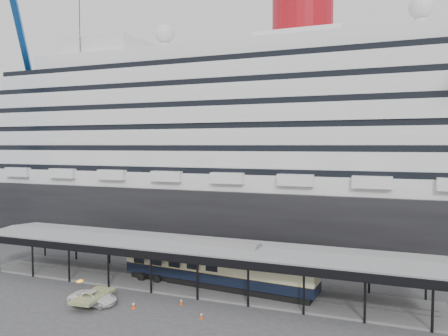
% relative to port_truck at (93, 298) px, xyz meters
% --- Properties ---
extents(ground, '(200.00, 200.00, 0.00)m').
position_rel_port_truck_xyz_m(ground, '(6.79, 4.39, -0.71)').
color(ground, '#3A3A3D').
rests_on(ground, ground).
extents(cruise_ship, '(130.00, 30.00, 43.90)m').
position_rel_port_truck_xyz_m(cruise_ship, '(6.84, 36.39, 17.64)').
color(cruise_ship, black).
rests_on(cruise_ship, ground).
extents(platform_canopy, '(56.00, 9.18, 5.30)m').
position_rel_port_truck_xyz_m(platform_canopy, '(6.79, 9.39, 1.65)').
color(platform_canopy, slate).
rests_on(platform_canopy, ground).
extents(port_truck, '(5.32, 2.80, 1.43)m').
position_rel_port_truck_xyz_m(port_truck, '(0.00, 0.00, 0.00)').
color(port_truck, white).
rests_on(port_truck, ground).
extents(pullman_carriage, '(24.06, 5.19, 23.45)m').
position_rel_port_truck_xyz_m(pullman_carriage, '(10.27, 9.39, 2.12)').
color(pullman_carriage, black).
rests_on(pullman_carriage, ground).
extents(traffic_cone_left, '(0.52, 0.52, 0.80)m').
position_rel_port_truck_xyz_m(traffic_cone_left, '(4.62, 0.56, -0.31)').
color(traffic_cone_left, '#F44C0D').
rests_on(traffic_cone_left, ground).
extents(traffic_cone_mid, '(0.37, 0.37, 0.65)m').
position_rel_port_truck_xyz_m(traffic_cone_mid, '(12.18, 0.72, -0.39)').
color(traffic_cone_mid, '#DE490C').
rests_on(traffic_cone_mid, ground).
extents(traffic_cone_right, '(0.46, 0.46, 0.69)m').
position_rel_port_truck_xyz_m(traffic_cone_right, '(8.69, 3.35, -0.37)').
color(traffic_cone_right, '#DF450C').
rests_on(traffic_cone_right, ground).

